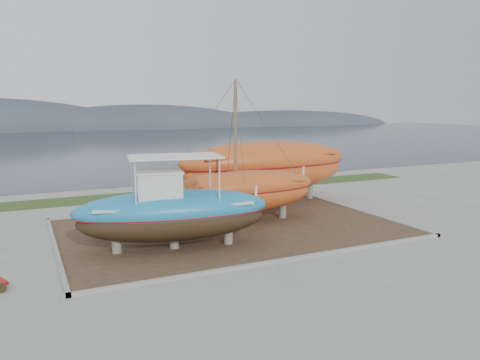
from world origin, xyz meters
name	(u,v)px	position (x,y,z in m)	size (l,w,h in m)	color
ground	(265,248)	(0.00, 0.00, 0.00)	(140.00, 140.00, 0.00)	gray
dirt_patch	(231,228)	(0.00, 4.00, 0.03)	(18.00, 12.00, 0.06)	#422D1E
curb_frame	(231,227)	(0.00, 4.00, 0.07)	(18.60, 12.60, 0.15)	gray
grass_strip	(170,193)	(0.00, 15.50, 0.04)	(44.00, 3.00, 0.08)	#284219
sea	(82,143)	(0.00, 70.00, 0.00)	(260.00, 100.00, 0.04)	#182230
mountain_ridge	(58,129)	(0.00, 125.00, 0.00)	(200.00, 36.00, 20.00)	#333D49
blue_caique	(173,202)	(-3.96, 1.72, 2.27)	(9.20, 2.87, 4.42)	#1D81B5
white_dinghy	(127,221)	(-5.42, 5.45, 0.69)	(4.21, 1.58, 1.26)	silver
orange_sailboat	(243,152)	(1.16, 4.83, 4.12)	(9.19, 2.71, 8.13)	#B84D1C
orange_bare_hull	(266,173)	(4.97, 9.06, 2.15)	(12.72, 3.82, 4.17)	#B84D1C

